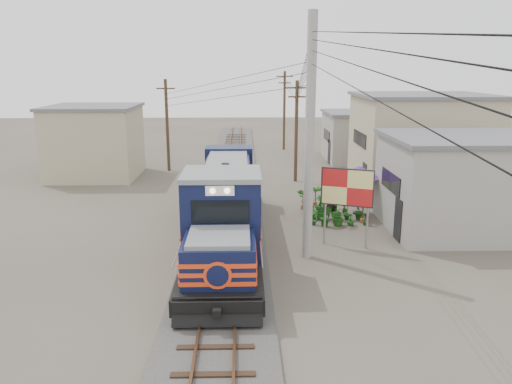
{
  "coord_description": "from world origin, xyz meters",
  "views": [
    {
      "loc": [
        0.82,
        -20.44,
        7.89
      ],
      "look_at": [
        1.4,
        2.16,
        2.2
      ],
      "focal_mm": 35.0,
      "sensor_mm": 36.0,
      "label": 1
    }
  ],
  "objects_px": {
    "locomotive": "(226,207)",
    "market_umbrella": "(359,172)",
    "billboard": "(347,189)",
    "vendor": "(331,202)"
  },
  "relations": [
    {
      "from": "vendor",
      "to": "locomotive",
      "type": "bearing_deg",
      "value": 20.76
    },
    {
      "from": "locomotive",
      "to": "billboard",
      "type": "xyz_separation_m",
      "value": [
        5.38,
        -0.54,
        0.91
      ]
    },
    {
      "from": "locomotive",
      "to": "market_umbrella",
      "type": "height_order",
      "value": "locomotive"
    },
    {
      "from": "locomotive",
      "to": "market_umbrella",
      "type": "xyz_separation_m",
      "value": [
        7.08,
        4.54,
        0.64
      ]
    },
    {
      "from": "locomotive",
      "to": "market_umbrella",
      "type": "distance_m",
      "value": 8.44
    },
    {
      "from": "locomotive",
      "to": "market_umbrella",
      "type": "relative_size",
      "value": 5.0
    },
    {
      "from": "billboard",
      "to": "market_umbrella",
      "type": "relative_size",
      "value": 1.12
    },
    {
      "from": "locomotive",
      "to": "vendor",
      "type": "bearing_deg",
      "value": 34.22
    },
    {
      "from": "locomotive",
      "to": "billboard",
      "type": "relative_size",
      "value": 4.48
    },
    {
      "from": "billboard",
      "to": "vendor",
      "type": "bearing_deg",
      "value": 109.96
    }
  ]
}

